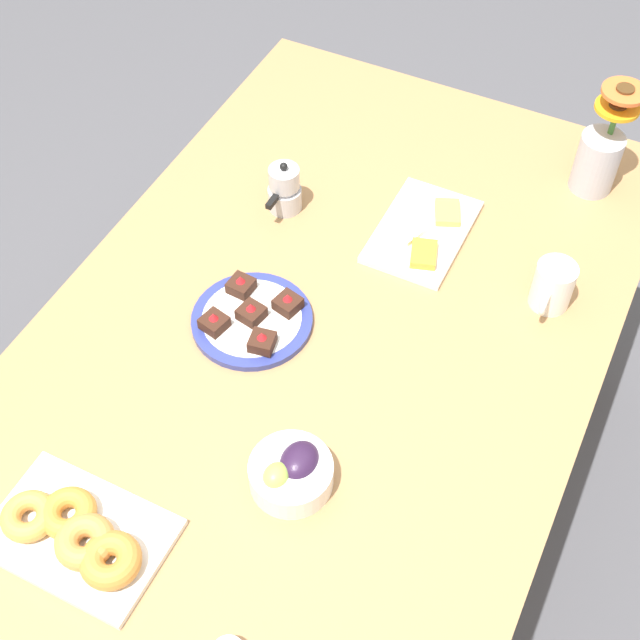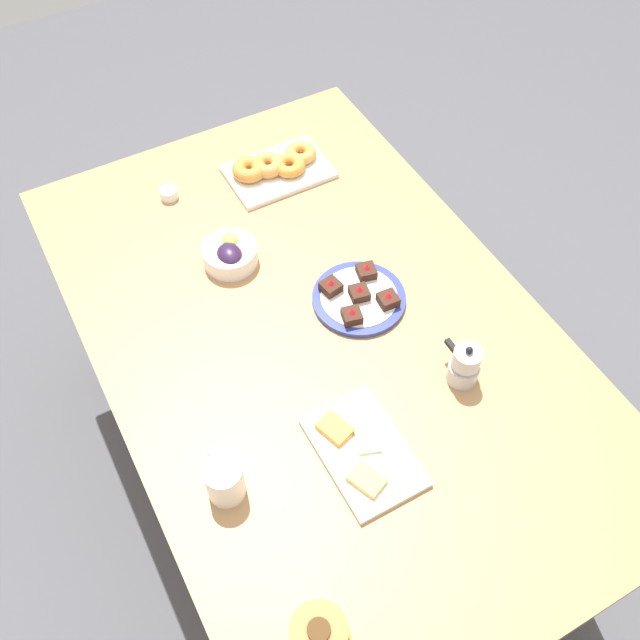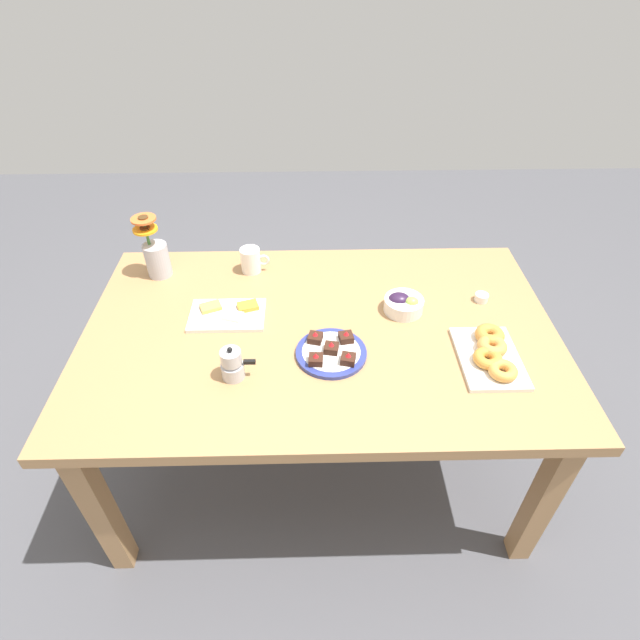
{
  "view_description": "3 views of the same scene",
  "coord_description": "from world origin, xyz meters",
  "px_view_note": "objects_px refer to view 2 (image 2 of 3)",
  "views": [
    {
      "loc": [
        0.91,
        0.45,
        2.04
      ],
      "look_at": [
        0.0,
        0.0,
        0.78
      ],
      "focal_mm": 50.0,
      "sensor_mm": 36.0,
      "label": 1
    },
    {
      "loc": [
        -0.86,
        0.47,
        2.1
      ],
      "look_at": [
        0.0,
        0.0,
        0.78
      ],
      "focal_mm": 40.0,
      "sensor_mm": 36.0,
      "label": 2
    },
    {
      "loc": [
        -0.03,
        -1.27,
        1.85
      ],
      "look_at": [
        0.0,
        0.0,
        0.78
      ],
      "focal_mm": 28.0,
      "sensor_mm": 36.0,
      "label": 3
    }
  ],
  "objects_px": {
    "dessert_plate": "(359,297)",
    "coffee_mug": "(224,480)",
    "grape_bowl": "(230,254)",
    "croissant_platter": "(276,167)",
    "dining_table": "(320,350)",
    "moka_pot": "(464,366)",
    "cheese_platter": "(362,451)",
    "jam_cup_honey": "(169,193)"
  },
  "relations": [
    {
      "from": "dining_table",
      "to": "coffee_mug",
      "type": "bearing_deg",
      "value": 125.93
    },
    {
      "from": "dining_table",
      "to": "coffee_mug",
      "type": "xyz_separation_m",
      "value": [
        -0.26,
        0.36,
        0.13
      ]
    },
    {
      "from": "grape_bowl",
      "to": "croissant_platter",
      "type": "xyz_separation_m",
      "value": [
        0.24,
        -0.25,
        -0.01
      ]
    },
    {
      "from": "coffee_mug",
      "to": "dessert_plate",
      "type": "xyz_separation_m",
      "value": [
        0.29,
        -0.48,
        -0.04
      ]
    },
    {
      "from": "jam_cup_honey",
      "to": "dining_table",
      "type": "bearing_deg",
      "value": -166.24
    },
    {
      "from": "coffee_mug",
      "to": "croissant_platter",
      "type": "distance_m",
      "value": 0.94
    },
    {
      "from": "coffee_mug",
      "to": "dessert_plate",
      "type": "distance_m",
      "value": 0.56
    },
    {
      "from": "dining_table",
      "to": "cheese_platter",
      "type": "xyz_separation_m",
      "value": [
        -0.32,
        0.08,
        0.1
      ]
    },
    {
      "from": "croissant_platter",
      "to": "moka_pot",
      "type": "bearing_deg",
      "value": -175.84
    },
    {
      "from": "dining_table",
      "to": "coffee_mug",
      "type": "height_order",
      "value": "coffee_mug"
    },
    {
      "from": "cheese_platter",
      "to": "dessert_plate",
      "type": "distance_m",
      "value": 0.41
    },
    {
      "from": "grape_bowl",
      "to": "croissant_platter",
      "type": "height_order",
      "value": "grape_bowl"
    },
    {
      "from": "grape_bowl",
      "to": "dessert_plate",
      "type": "height_order",
      "value": "grape_bowl"
    },
    {
      "from": "coffee_mug",
      "to": "croissant_platter",
      "type": "xyz_separation_m",
      "value": [
        0.79,
        -0.51,
        -0.03
      ]
    },
    {
      "from": "dining_table",
      "to": "dessert_plate",
      "type": "relative_size",
      "value": 7.05
    },
    {
      "from": "croissant_platter",
      "to": "moka_pot",
      "type": "height_order",
      "value": "moka_pot"
    },
    {
      "from": "cheese_platter",
      "to": "dining_table",
      "type": "bearing_deg",
      "value": -13.41
    },
    {
      "from": "dessert_plate",
      "to": "moka_pot",
      "type": "bearing_deg",
      "value": -163.75
    },
    {
      "from": "coffee_mug",
      "to": "grape_bowl",
      "type": "bearing_deg",
      "value": -25.38
    },
    {
      "from": "dessert_plate",
      "to": "croissant_platter",
      "type": "bearing_deg",
      "value": -3.32
    },
    {
      "from": "moka_pot",
      "to": "jam_cup_honey",
      "type": "bearing_deg",
      "value": 22.64
    },
    {
      "from": "dessert_plate",
      "to": "coffee_mug",
      "type": "bearing_deg",
      "value": 121.14
    },
    {
      "from": "dining_table",
      "to": "dessert_plate",
      "type": "bearing_deg",
      "value": -75.33
    },
    {
      "from": "coffee_mug",
      "to": "jam_cup_honey",
      "type": "height_order",
      "value": "coffee_mug"
    },
    {
      "from": "dining_table",
      "to": "cheese_platter",
      "type": "height_order",
      "value": "cheese_platter"
    },
    {
      "from": "coffee_mug",
      "to": "jam_cup_honey",
      "type": "bearing_deg",
      "value": -14.09
    },
    {
      "from": "coffee_mug",
      "to": "dessert_plate",
      "type": "height_order",
      "value": "coffee_mug"
    },
    {
      "from": "dessert_plate",
      "to": "moka_pot",
      "type": "xyz_separation_m",
      "value": [
        -0.3,
        -0.09,
        0.04
      ]
    },
    {
      "from": "dining_table",
      "to": "coffee_mug",
      "type": "distance_m",
      "value": 0.46
    },
    {
      "from": "dessert_plate",
      "to": "grape_bowl",
      "type": "bearing_deg",
      "value": 39.94
    },
    {
      "from": "croissant_platter",
      "to": "jam_cup_honey",
      "type": "distance_m",
      "value": 0.3
    },
    {
      "from": "grape_bowl",
      "to": "dessert_plate",
      "type": "xyz_separation_m",
      "value": [
        -0.26,
        -0.22,
        -0.02
      ]
    },
    {
      "from": "grape_bowl",
      "to": "croissant_platter",
      "type": "distance_m",
      "value": 0.35
    },
    {
      "from": "grape_bowl",
      "to": "moka_pot",
      "type": "xyz_separation_m",
      "value": [
        -0.56,
        -0.31,
        0.02
      ]
    },
    {
      "from": "dining_table",
      "to": "coffee_mug",
      "type": "relative_size",
      "value": 14.36
    },
    {
      "from": "moka_pot",
      "to": "dining_table",
      "type": "bearing_deg",
      "value": 38.49
    },
    {
      "from": "moka_pot",
      "to": "coffee_mug",
      "type": "bearing_deg",
      "value": 89.05
    },
    {
      "from": "coffee_mug",
      "to": "cheese_platter",
      "type": "bearing_deg",
      "value": -102.22
    },
    {
      "from": "grape_bowl",
      "to": "cheese_platter",
      "type": "xyz_separation_m",
      "value": [
        -0.61,
        -0.02,
        -0.02
      ]
    },
    {
      "from": "dining_table",
      "to": "moka_pot",
      "type": "distance_m",
      "value": 0.37
    },
    {
      "from": "cheese_platter",
      "to": "moka_pot",
      "type": "distance_m",
      "value": 0.3
    },
    {
      "from": "jam_cup_honey",
      "to": "dessert_plate",
      "type": "height_order",
      "value": "dessert_plate"
    }
  ]
}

